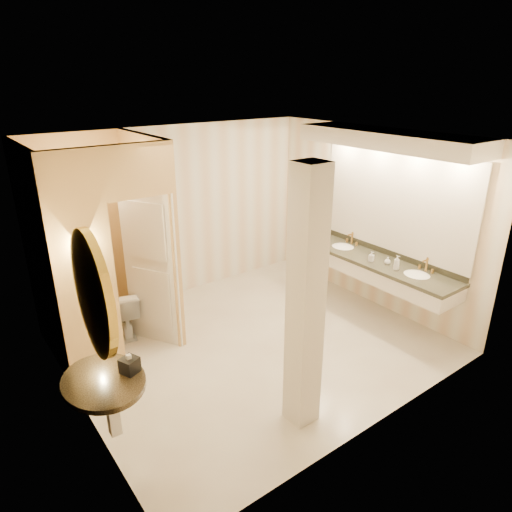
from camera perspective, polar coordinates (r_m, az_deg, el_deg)
The scene contains 16 objects.
floor at distance 6.29m, azimuth -0.34°, elevation -10.77°, with size 4.50×4.50×0.00m, color beige.
ceiling at distance 5.35m, azimuth -0.41°, elevation 14.45°, with size 4.50×4.50×0.00m, color white.
wall_back at distance 7.31m, azimuth -9.75°, elevation 5.28°, with size 4.50×0.02×2.70m, color silver.
wall_front at distance 4.38m, azimuth 15.45°, elevation -6.72°, with size 4.50×0.02×2.70m, color silver.
wall_left at distance 4.82m, azimuth -22.57°, elevation -4.96°, with size 0.02×4.00×2.70m, color silver.
wall_right at distance 7.17m, azimuth 14.31°, elevation 4.61°, with size 0.02×4.00×2.70m, color silver.
toilet_closet at distance 5.96m, azimuth -14.78°, elevation 1.45°, with size 1.50×1.55×2.70m.
wall_sconce at distance 5.13m, azimuth -20.99°, elevation 1.54°, with size 0.14×0.14×0.42m.
vanity at distance 6.66m, azimuth 15.67°, elevation 5.67°, with size 0.75×2.69×2.09m.
console_shelf at distance 4.14m, azimuth -19.07°, elevation -9.15°, with size 0.88×0.88×1.89m.
pillar at distance 4.39m, azimuth 6.22°, elevation -5.89°, with size 0.28×0.28×2.70m, color beige.
tissue_box at distance 4.36m, azimuth -15.52°, elevation -13.02°, with size 0.14×0.14×0.14m, color black.
toilet at distance 6.58m, azimuth -16.23°, elevation -6.78°, with size 0.37×0.66×0.67m, color white.
soap_bottle_a at distance 6.76m, azimuth 14.23°, elevation -0.06°, with size 0.07×0.07×0.14m, color beige.
soap_bottle_b at distance 6.72m, azimuth 16.13°, elevation -0.56°, with size 0.08×0.08×0.11m, color silver.
soap_bottle_c at distance 6.55m, azimuth 17.18°, elevation -0.80°, with size 0.08×0.08×0.21m, color #C6B28C.
Camera 1 is at (-3.14, -4.28, 3.37)m, focal length 32.00 mm.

